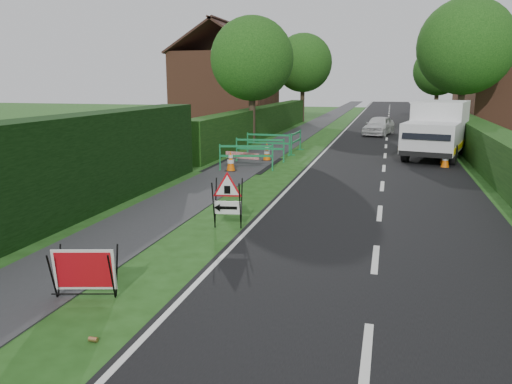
{
  "coord_description": "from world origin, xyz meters",
  "views": [
    {
      "loc": [
        2.62,
        -8.24,
        3.31
      ],
      "look_at": [
        -0.18,
        2.26,
        0.9
      ],
      "focal_mm": 35.0,
      "sensor_mm": 36.0,
      "label": 1
    }
  ],
  "objects_px": {
    "red_rect_sign": "(84,271)",
    "triangle_sign": "(226,196)",
    "works_van": "(437,128)",
    "hatchback_car": "(379,126)"
  },
  "relations": [
    {
      "from": "red_rect_sign",
      "to": "triangle_sign",
      "type": "height_order",
      "value": "triangle_sign"
    },
    {
      "from": "works_van",
      "to": "triangle_sign",
      "type": "bearing_deg",
      "value": -100.41
    },
    {
      "from": "red_rect_sign",
      "to": "hatchback_car",
      "type": "distance_m",
      "value": 26.42
    },
    {
      "from": "works_van",
      "to": "red_rect_sign",
      "type": "bearing_deg",
      "value": -97.93
    },
    {
      "from": "hatchback_car",
      "to": "red_rect_sign",
      "type": "bearing_deg",
      "value": -85.99
    },
    {
      "from": "triangle_sign",
      "to": "works_van",
      "type": "relative_size",
      "value": 0.2
    },
    {
      "from": "triangle_sign",
      "to": "red_rect_sign",
      "type": "bearing_deg",
      "value": -111.96
    },
    {
      "from": "triangle_sign",
      "to": "works_van",
      "type": "height_order",
      "value": "works_van"
    },
    {
      "from": "red_rect_sign",
      "to": "hatchback_car",
      "type": "height_order",
      "value": "hatchback_car"
    },
    {
      "from": "red_rect_sign",
      "to": "works_van",
      "type": "distance_m",
      "value": 18.25
    }
  ]
}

